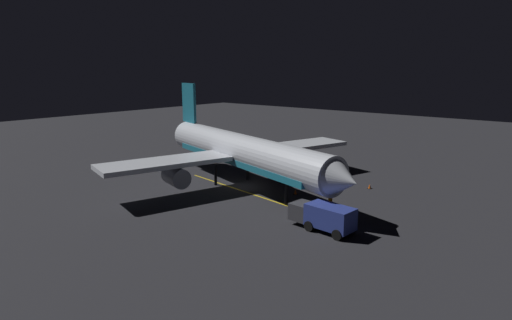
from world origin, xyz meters
TOP-DOWN VIEW (x-y plane):
  - ground_plane at (0.00, 0.00)m, footprint 180.00×180.00m
  - apron_guide_stripe at (1.84, 4.00)m, footprint 4.34×25.21m
  - airliner at (-0.17, -0.58)m, footprint 32.18×36.07m
  - baggage_truck at (6.05, 14.58)m, footprint 2.62×6.03m
  - catering_truck at (-7.09, 3.08)m, footprint 6.24×3.43m
  - ground_crew_worker at (1.74, 12.70)m, footprint 0.40×0.40m
  - traffic_cone_near_left at (-8.81, 11.84)m, footprint 0.50×0.50m
  - traffic_cone_near_right at (-1.38, 6.53)m, footprint 0.50×0.50m
  - traffic_cone_under_wing at (-3.07, 8.79)m, footprint 0.50×0.50m

SIDE VIEW (x-z plane):
  - ground_plane at x=0.00m, z-range -0.20..0.00m
  - apron_guide_stripe at x=1.84m, z-range 0.00..0.01m
  - traffic_cone_near_left at x=-8.81m, z-range -0.03..0.52m
  - traffic_cone_near_right at x=-1.38m, z-range -0.03..0.52m
  - traffic_cone_under_wing at x=-3.07m, z-range -0.03..0.52m
  - ground_crew_worker at x=1.74m, z-range 0.02..1.76m
  - baggage_truck at x=6.05m, z-range 0.05..2.37m
  - catering_truck at x=-7.09m, z-range 0.04..2.42m
  - airliner at x=-0.17m, z-range -1.69..9.96m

